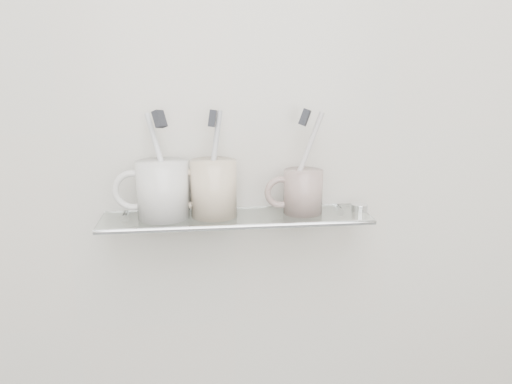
{
  "coord_description": "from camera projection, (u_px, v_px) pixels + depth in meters",
  "views": [
    {
      "loc": [
        -0.07,
        0.14,
        1.37
      ],
      "look_at": [
        0.04,
        1.04,
        1.14
      ],
      "focal_mm": 35.0,
      "sensor_mm": 36.0,
      "label": 1
    }
  ],
  "objects": [
    {
      "name": "bristles_left",
      "position": [
        160.0,
        119.0,
        0.88
      ],
      "size": [
        0.03,
        0.03,
        0.03
      ],
      "primitive_type": "cube",
      "rotation": [
        -0.13,
        -0.37,
        -0.49
      ],
      "color": "#24262C",
      "rests_on": "toothbrush_left"
    },
    {
      "name": "mug_left_handle",
      "position": [
        133.0,
        190.0,
        0.9
      ],
      "size": [
        0.08,
        0.01,
        0.08
      ],
      "primitive_type": "torus",
      "rotation": [
        1.57,
        0.0,
        0.0
      ],
      "color": "silver",
      "rests_on": "mug_left"
    },
    {
      "name": "mug_center_handle",
      "position": [
        187.0,
        189.0,
        0.91
      ],
      "size": [
        0.08,
        0.01,
        0.08
      ],
      "primitive_type": "torus",
      "rotation": [
        1.57,
        0.0,
        0.0
      ],
      "color": "beige",
      "rests_on": "mug_center"
    },
    {
      "name": "shelf_rail",
      "position": [
        239.0,
        227.0,
        0.88
      ],
      "size": [
        0.5,
        0.01,
        0.01
      ],
      "primitive_type": "cylinder",
      "rotation": [
        0.0,
        1.57,
        0.0
      ],
      "color": "silver",
      "rests_on": "shelf_glass"
    },
    {
      "name": "toothbrush_left",
      "position": [
        162.0,
        164.0,
        0.9
      ],
      "size": [
        0.06,
        0.07,
        0.18
      ],
      "primitive_type": "cylinder",
      "rotation": [
        -0.13,
        -0.37,
        -0.49
      ],
      "color": "silver",
      "rests_on": "mug_left"
    },
    {
      "name": "mug_right_handle",
      "position": [
        281.0,
        192.0,
        0.94
      ],
      "size": [
        0.06,
        0.01,
        0.06
      ],
      "primitive_type": "torus",
      "rotation": [
        1.57,
        0.0,
        0.0
      ],
      "color": "silver",
      "rests_on": "mug_right"
    },
    {
      "name": "toothbrush_center",
      "position": [
        213.0,
        163.0,
        0.91
      ],
      "size": [
        0.04,
        0.03,
        0.19
      ],
      "primitive_type": "cylinder",
      "rotation": [
        -0.13,
        0.14,
        -0.08
      ],
      "color": "#B1B4B7",
      "rests_on": "mug_center"
    },
    {
      "name": "bracket_right",
      "position": [
        338.0,
        213.0,
        1.01
      ],
      "size": [
        0.02,
        0.03,
        0.02
      ],
      "primitive_type": "cylinder",
      "rotation": [
        1.57,
        0.0,
        0.0
      ],
      "color": "silver",
      "rests_on": "wall_back"
    },
    {
      "name": "bristles_right",
      "position": [
        305.0,
        117.0,
        0.91
      ],
      "size": [
        0.03,
        0.03,
        0.04
      ],
      "primitive_type": "cube",
      "rotation": [
        -0.17,
        0.31,
        -0.42
      ],
      "color": "#24262C",
      "rests_on": "toothbrush_right"
    },
    {
      "name": "wall_back",
      "position": [
        233.0,
        132.0,
        0.96
      ],
      "size": [
        2.5,
        0.0,
        2.5
      ],
      "primitive_type": "plane",
      "rotation": [
        1.57,
        0.0,
        0.0
      ],
      "color": "beige",
      "rests_on": "ground"
    },
    {
      "name": "mug_center",
      "position": [
        214.0,
        188.0,
        0.92
      ],
      "size": [
        0.11,
        0.11,
        0.11
      ],
      "primitive_type": "cylinder",
      "rotation": [
        0.0,
        0.0,
        -0.38
      ],
      "color": "beige",
      "rests_on": "shelf_glass"
    },
    {
      "name": "chrome_cap",
      "position": [
        359.0,
        207.0,
        0.96
      ],
      "size": [
        0.03,
        0.03,
        0.01
      ],
      "primitive_type": "cylinder",
      "color": "silver",
      "rests_on": "shelf_glass"
    },
    {
      "name": "mug_left",
      "position": [
        163.0,
        190.0,
        0.91
      ],
      "size": [
        0.12,
        0.12,
        0.11
      ],
      "primitive_type": "cylinder",
      "rotation": [
        0.0,
        0.0,
        0.27
      ],
      "color": "silver",
      "rests_on": "shelf_glass"
    },
    {
      "name": "shelf_glass",
      "position": [
        236.0,
        218.0,
        0.93
      ],
      "size": [
        0.5,
        0.12,
        0.01
      ],
      "primitive_type": "cube",
      "color": "silver",
      "rests_on": "wall_back"
    },
    {
      "name": "bristles_center",
      "position": [
        212.0,
        118.0,
        0.89
      ],
      "size": [
        0.02,
        0.03,
        0.03
      ],
      "primitive_type": "cube",
      "rotation": [
        -0.13,
        0.14,
        -0.08
      ],
      "color": "#24262C",
      "rests_on": "toothbrush_center"
    },
    {
      "name": "bracket_left",
      "position": [
        126.0,
        220.0,
        0.96
      ],
      "size": [
        0.02,
        0.03,
        0.02
      ],
      "primitive_type": "cylinder",
      "rotation": [
        1.57,
        0.0,
        0.0
      ],
      "color": "silver",
      "rests_on": "wall_back"
    },
    {
      "name": "mug_right",
      "position": [
        303.0,
        192.0,
        0.94
      ],
      "size": [
        0.08,
        0.08,
        0.08
      ],
      "primitive_type": "cylinder",
      "rotation": [
        0.0,
        0.0,
        0.03
      ],
      "color": "silver",
      "rests_on": "shelf_glass"
    },
    {
      "name": "toothbrush_right",
      "position": [
        304.0,
        161.0,
        0.93
      ],
      "size": [
        0.08,
        0.02,
        0.18
      ],
      "primitive_type": "cylinder",
      "rotation": [
        -0.17,
        0.31,
        -0.42
      ],
      "color": "beige",
      "rests_on": "mug_right"
    }
  ]
}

